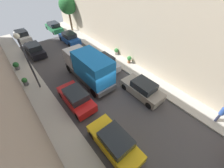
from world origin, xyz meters
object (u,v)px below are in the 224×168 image
(potted_plant_0, at_px, (25,81))
(potted_plant_1, at_px, (129,59))
(delivery_truck, at_px, (89,67))
(potted_plant_2, at_px, (116,51))
(lamp_post, at_px, (26,55))
(parked_car_right_4, at_px, (54,27))
(street_tree_1, at_px, (68,5))
(parked_car_left_4, at_px, (35,50))
(pedestrian, at_px, (222,113))
(parked_car_left_5, at_px, (22,36))
(parked_car_right_3, at_px, (70,38))
(parked_car_right_1, at_px, (142,89))
(potted_plant_3, at_px, (16,66))
(parked_car_left_2, at_px, (115,142))
(parked_car_right_2, at_px, (104,62))

(potted_plant_0, bearing_deg, potted_plant_1, -19.04)
(delivery_truck, relative_size, potted_plant_2, 7.70)
(potted_plant_0, height_order, lamp_post, lamp_post)
(parked_car_right_4, relative_size, potted_plant_1, 4.52)
(potted_plant_1, xyz_separation_m, lamp_post, (-10.15, 2.62, 3.12))
(street_tree_1, bearing_deg, parked_car_left_4, -150.79)
(pedestrian, bearing_deg, potted_plant_2, 86.91)
(parked_car_left_5, relative_size, lamp_post, 0.75)
(delivery_truck, bearing_deg, parked_car_left_5, 99.88)
(parked_car_left_5, bearing_deg, street_tree_1, -11.26)
(pedestrian, relative_size, street_tree_1, 0.31)
(parked_car_right_3, height_order, street_tree_1, street_tree_1)
(parked_car_right_1, xyz_separation_m, lamp_post, (-7.30, 7.22, 3.09))
(parked_car_left_4, xyz_separation_m, potted_plant_0, (-2.86, -6.02, -0.10))
(parked_car_left_5, distance_m, potted_plant_3, 8.86)
(delivery_truck, bearing_deg, parked_car_left_2, -110.56)
(parked_car_right_3, bearing_deg, pedestrian, -83.65)
(parked_car_right_1, height_order, potted_plant_0, parked_car_right_1)
(parked_car_left_5, xyz_separation_m, potted_plant_2, (8.42, -13.22, -0.13))
(parked_car_right_2, height_order, potted_plant_1, parked_car_right_2)
(parked_car_left_4, height_order, delivery_truck, delivery_truck)
(potted_plant_0, distance_m, potted_plant_2, 11.34)
(parked_car_right_2, distance_m, pedestrian, 12.09)
(potted_plant_3, bearing_deg, parked_car_left_2, -78.76)
(parked_car_left_2, relative_size, parked_car_right_2, 1.00)
(parked_car_left_4, distance_m, parked_car_right_2, 10.06)
(parked_car_right_2, height_order, delivery_truck, delivery_truck)
(parked_car_left_2, bearing_deg, potted_plant_1, 39.78)
(parked_car_right_3, relative_size, potted_plant_1, 4.52)
(parked_car_left_2, bearing_deg, parked_car_right_2, 56.72)
(parked_car_right_2, height_order, pedestrian, pedestrian)
(parked_car_left_4, bearing_deg, lamp_post, -104.72)
(parked_car_right_2, bearing_deg, parked_car_left_4, 122.45)
(parked_car_right_4, xyz_separation_m, potted_plant_2, (3.02, -13.61, -0.13))
(potted_plant_0, bearing_deg, delivery_truck, -32.22)
(parked_car_left_5, height_order, parked_car_right_1, same)
(pedestrian, height_order, potted_plant_1, pedestrian)
(parked_car_left_4, xyz_separation_m, parked_car_right_2, (5.40, -8.49, 0.00))
(lamp_post, bearing_deg, parked_car_left_2, -78.67)
(parked_car_left_5, relative_size, parked_car_right_4, 1.00)
(street_tree_1, xyz_separation_m, potted_plant_2, (0.53, -11.65, -3.67))
(lamp_post, bearing_deg, parked_car_right_1, -44.69)
(street_tree_1, height_order, potted_plant_0, street_tree_1)
(potted_plant_3, bearing_deg, pedestrian, -59.55)
(parked_car_left_5, xyz_separation_m, lamp_post, (-1.90, -13.22, 3.09))
(parked_car_left_5, height_order, delivery_truck, delivery_truck)
(parked_car_right_2, bearing_deg, parked_car_right_3, 90.00)
(parked_car_left_5, bearing_deg, parked_car_left_2, -90.00)
(parked_car_left_2, relative_size, potted_plant_1, 4.52)
(parked_car_right_3, xyz_separation_m, potted_plant_2, (3.02, -7.64, -0.13))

